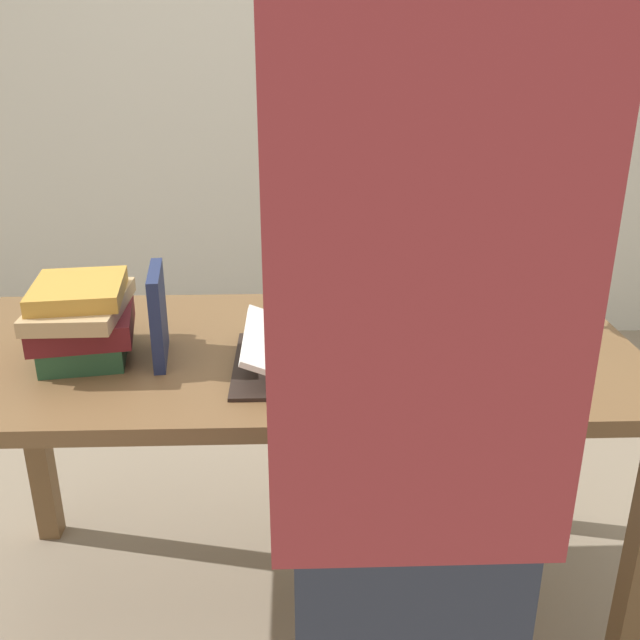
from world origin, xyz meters
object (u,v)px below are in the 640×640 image
object	(u,v)px
book_standing_upright	(158,315)
person_reader	(408,499)
open_book	(341,354)
book_stack_tall	(82,319)
reading_lamp	(503,191)
coffee_mug	(438,323)

from	to	relation	value
book_standing_upright	person_reader	bearing A→B (deg)	-62.11
open_book	book_stack_tall	world-z (taller)	book_stack_tall
person_reader	open_book	bearing A→B (deg)	-84.79
book_standing_upright	open_book	bearing A→B (deg)	-14.26
reading_lamp	coffee_mug	size ratio (longest dim) A/B	3.78
book_standing_upright	coffee_mug	world-z (taller)	book_standing_upright
book_stack_tall	reading_lamp	size ratio (longest dim) A/B	0.68
coffee_mug	book_standing_upright	bearing A→B (deg)	-174.24
coffee_mug	book_stack_tall	bearing A→B (deg)	-176.49
open_book	book_standing_upright	xyz separation A→B (m)	(-0.39, 0.05, 0.08)
reading_lamp	person_reader	xyz separation A→B (m)	(-0.33, -0.83, -0.24)
book_stack_tall	reading_lamp	bearing A→B (deg)	10.83
book_stack_tall	person_reader	world-z (taller)	person_reader
book_stack_tall	coffee_mug	bearing A→B (deg)	3.51
book_standing_upright	reading_lamp	xyz separation A→B (m)	(0.78, 0.19, 0.22)
coffee_mug	reading_lamp	bearing A→B (deg)	39.63
reading_lamp	person_reader	world-z (taller)	person_reader
book_standing_upright	person_reader	distance (m)	0.77
open_book	book_stack_tall	size ratio (longest dim) A/B	1.63
book_stack_tall	book_standing_upright	xyz separation A→B (m)	(0.17, -0.01, 0.01)
open_book	coffee_mug	bearing A→B (deg)	26.42
coffee_mug	person_reader	size ratio (longest dim) A/B	0.07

